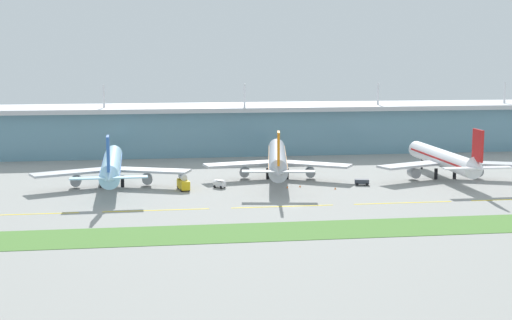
% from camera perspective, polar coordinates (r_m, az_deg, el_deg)
% --- Properties ---
extents(ground_plane, '(600.00, 600.00, 0.00)m').
position_cam_1_polar(ground_plane, '(201.37, 2.89, -3.57)').
color(ground_plane, gray).
extents(terminal_building, '(288.00, 34.00, 28.65)m').
position_cam_1_polar(terminal_building, '(306.66, -1.02, 2.47)').
color(terminal_building, '#6693A8').
rests_on(terminal_building, ground).
extents(airliner_near, '(48.79, 64.14, 18.90)m').
position_cam_1_polar(airliner_near, '(233.16, -11.08, -0.46)').
color(airliner_near, '#9ED1EA').
rests_on(airliner_near, ground).
extents(airliner_middle, '(48.15, 71.63, 18.90)m').
position_cam_1_polar(airliner_middle, '(243.71, 1.66, 0.08)').
color(airliner_middle, '#ADB2BC').
rests_on(airliner_middle, ground).
extents(airliner_far, '(48.80, 58.84, 18.90)m').
position_cam_1_polar(airliner_far, '(251.05, 14.32, 0.06)').
color(airliner_far, white).
rests_on(airliner_far, ground).
extents(taxiway_stripe_west, '(28.00, 0.70, 0.04)m').
position_cam_1_polar(taxiway_stripe_west, '(200.16, -17.52, -4.02)').
color(taxiway_stripe_west, yellow).
rests_on(taxiway_stripe_west, ground).
extents(taxiway_stripe_mid_west, '(28.00, 0.70, 0.04)m').
position_cam_1_polar(taxiway_stripe_mid_west, '(197.43, -7.71, -3.87)').
color(taxiway_stripe_mid_west, yellow).
rests_on(taxiway_stripe_mid_west, ground).
extents(taxiway_stripe_centre, '(28.00, 0.70, 0.04)m').
position_cam_1_polar(taxiway_stripe_centre, '(200.52, 2.07, -3.61)').
color(taxiway_stripe_centre, yellow).
rests_on(taxiway_stripe_centre, ground).
extents(taxiway_stripe_mid_east, '(28.00, 0.70, 0.04)m').
position_cam_1_polar(taxiway_stripe_mid_east, '(209.17, 11.29, -3.26)').
color(taxiway_stripe_mid_east, yellow).
rests_on(taxiway_stripe_mid_east, ground).
extents(grass_verge, '(300.00, 18.00, 0.10)m').
position_cam_1_polar(grass_verge, '(174.94, 4.64, -5.41)').
color(grass_verge, '#518438').
rests_on(grass_verge, ground).
extents(baggage_cart, '(3.85, 3.78, 2.48)m').
position_cam_1_polar(baggage_cart, '(227.37, -2.84, -1.86)').
color(baggage_cart, silver).
rests_on(baggage_cart, ground).
extents(pushback_tug, '(4.82, 3.32, 1.85)m').
position_cam_1_polar(pushback_tug, '(234.39, 8.17, -1.66)').
color(pushback_tug, '#333842').
rests_on(pushback_tug, ground).
extents(fuel_truck, '(3.79, 7.54, 4.95)m').
position_cam_1_polar(fuel_truck, '(224.91, -5.64, -1.74)').
color(fuel_truck, gold).
rests_on(fuel_truck, ground).
extents(safety_cone_left_wingtip, '(0.56, 0.56, 0.70)m').
position_cam_1_polar(safety_cone_left_wingtip, '(227.34, 2.43, -2.09)').
color(safety_cone_left_wingtip, orange).
rests_on(safety_cone_left_wingtip, ground).
extents(safety_cone_nose_front, '(0.56, 0.56, 0.70)m').
position_cam_1_polar(safety_cone_nose_front, '(229.00, 3.42, -2.02)').
color(safety_cone_nose_front, orange).
rests_on(safety_cone_nose_front, ground).
extents(safety_cone_right_wingtip, '(0.56, 0.56, 0.70)m').
position_cam_1_polar(safety_cone_right_wingtip, '(226.37, 6.14, -2.18)').
color(safety_cone_right_wingtip, orange).
rests_on(safety_cone_right_wingtip, ground).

